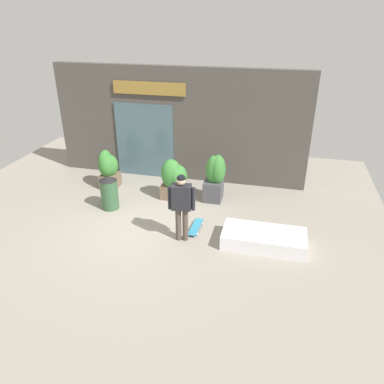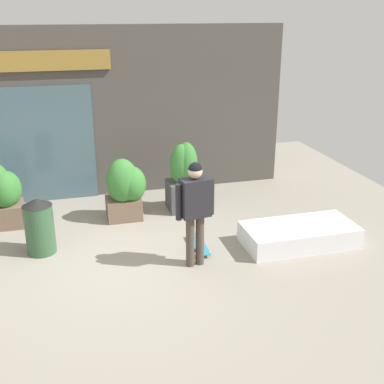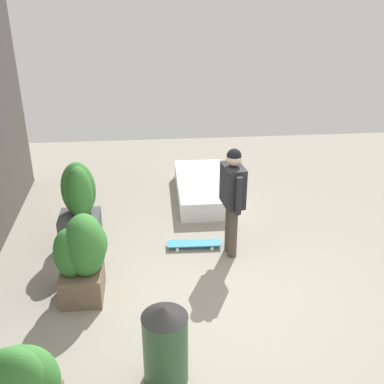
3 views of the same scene
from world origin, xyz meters
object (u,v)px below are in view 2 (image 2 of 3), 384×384
(planter_box_right, at_px, (183,175))
(planter_box_mid, at_px, (4,193))
(trash_bin, at_px, (39,226))
(skateboarder, at_px, (195,204))
(skateboard, at_px, (199,244))
(planter_box_left, at_px, (125,187))

(planter_box_right, relative_size, planter_box_mid, 1.17)
(planter_box_mid, distance_m, trash_bin, 1.39)
(skateboarder, xyz_separation_m, skateboard, (0.20, 0.52, -0.94))
(planter_box_right, height_order, planter_box_mid, planter_box_right)
(planter_box_left, distance_m, planter_box_mid, 2.12)
(skateboarder, bearing_deg, planter_box_left, 12.93)
(planter_box_mid, bearing_deg, skateboard, -29.62)
(skateboarder, bearing_deg, skateboard, -30.01)
(planter_box_left, distance_m, planter_box_right, 1.15)
(skateboarder, height_order, planter_box_left, skateboarder)
(planter_box_mid, bearing_deg, planter_box_left, -7.08)
(skateboarder, xyz_separation_m, planter_box_mid, (-2.89, 2.27, -0.37))
(skateboard, height_order, planter_box_left, planter_box_left)
(planter_box_left, xyz_separation_m, planter_box_right, (1.14, 0.16, 0.08))
(planter_box_mid, relative_size, trash_bin, 1.25)
(skateboarder, distance_m, trash_bin, 2.56)
(planter_box_left, height_order, planter_box_right, planter_box_right)
(skateboarder, relative_size, skateboard, 2.02)
(planter_box_right, bearing_deg, planter_box_left, -172.21)
(planter_box_left, bearing_deg, planter_box_mid, 172.92)
(skateboard, height_order, planter_box_mid, planter_box_mid)
(skateboard, relative_size, trash_bin, 0.88)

